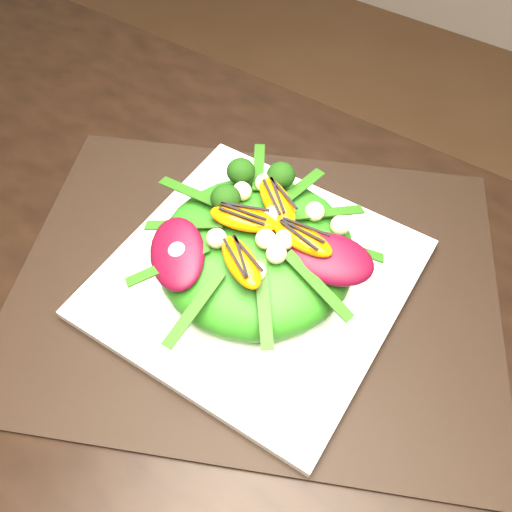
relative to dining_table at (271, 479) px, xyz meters
The scene contains 10 objects.
dining_table is the anchor object (origin of this frame).
placemat 0.19m from the dining_table, 127.52° to the left, with size 0.50×0.38×0.00m, color black.
plate_base 0.20m from the dining_table, 127.52° to the left, with size 0.29×0.29×0.01m, color white.
salad_bowl 0.20m from the dining_table, 127.52° to the left, with size 0.25×0.25×0.02m, color white.
lettuce_mound 0.21m from the dining_table, 127.52° to the left, with size 0.19×0.19×0.07m, color #2C7716.
radicchio_leaf 0.20m from the dining_table, 105.16° to the left, with size 0.08×0.05×0.02m, color #480717.
orange_segment 0.25m from the dining_table, 126.91° to the left, with size 0.06×0.03×0.02m, color #FF6F04.
broccoli_floret 0.28m from the dining_table, 138.08° to the left, with size 0.04×0.04×0.04m, color #183309.
macadamia_nut 0.18m from the dining_table, 125.36° to the left, with size 0.02×0.02×0.02m, color beige.
balsamic_drizzle 0.26m from the dining_table, 126.91° to the left, with size 0.05×0.00×0.00m, color black.
Camera 1 is at (0.06, -0.11, 1.23)m, focal length 38.00 mm.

